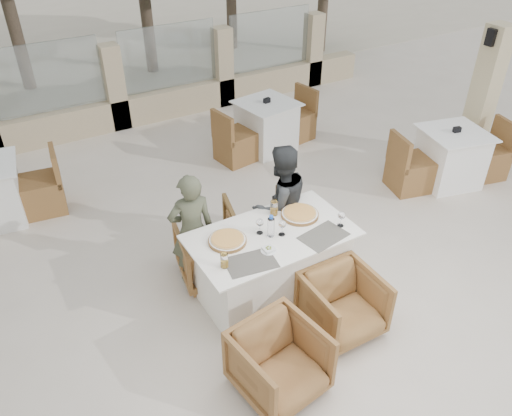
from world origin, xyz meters
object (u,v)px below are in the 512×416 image
wine_glass_centre (260,225)px  armchair_far_left (210,253)px  diner_right (280,205)px  diner_left (192,230)px  pizza_right (300,214)px  pizza_left (227,240)px  water_bottle (271,226)px  bg_table_b (267,126)px  beer_glass_left (224,260)px  bg_table_c (450,157)px  armchair_near_left (279,363)px  beer_glass_right (274,208)px  olive_dish (269,249)px  wine_glass_near (282,227)px  armchair_far_right (259,226)px  dining_table (271,265)px  wine_glass_corner (341,218)px  armchair_near_right (343,304)px

wine_glass_centre → armchair_far_left: bearing=122.7°
diner_right → diner_left: bearing=-9.1°
pizza_right → armchair_far_left: 1.05m
pizza_left → water_bottle: bearing=-17.0°
bg_table_b → water_bottle: bearing=-129.4°
pizza_left → beer_glass_left: beer_glass_left is taller
pizza_right → bg_table_c: (2.91, 0.53, -0.41)m
wine_glass_centre → armchair_near_left: bearing=-112.9°
bg_table_b → beer_glass_right: bearing=-128.7°
pizza_left → bg_table_c: size_ratio=0.22×
wine_glass_centre → olive_dish: (-0.07, -0.28, -0.07)m
beer_glass_left → olive_dish: 0.45m
pizza_right → wine_glass_near: 0.38m
beer_glass_left → diner_left: diner_left is taller
beer_glass_right → bg_table_b: size_ratio=0.09×
beer_glass_left → armchair_far_right: bearing=44.7°
beer_glass_right → water_bottle: bearing=-127.0°
dining_table → pizza_left: (-0.42, 0.11, 0.41)m
wine_glass_corner → olive_dish: wine_glass_corner is taller
water_bottle → diner_left: size_ratio=0.18×
armchair_near_left → pizza_right: bearing=42.1°
diner_right → wine_glass_centre: bearing=36.8°
wine_glass_near → armchair_far_right: size_ratio=0.26×
wine_glass_centre → beer_glass_right: (0.29, 0.20, -0.01)m
pizza_right → wine_glass_near: bearing=-152.3°
pizza_left → wine_glass_centre: size_ratio=1.97×
dining_table → armchair_near_right: (0.33, -0.75, -0.08)m
wine_glass_corner → armchair_far_left: wine_glass_corner is taller
pizza_left → armchair_near_right: pizza_left is taller
dining_table → beer_glass_left: bearing=-163.2°
wine_glass_centre → dining_table: bearing=-40.8°
wine_glass_near → bg_table_c: (3.23, 0.70, -0.48)m
pizza_right → armchair_near_left: size_ratio=0.55×
wine_glass_centre → armchair_far_left: 0.81m
bg_table_b → wine_glass_centre: bearing=-131.3°
wine_glass_centre → beer_glass_left: 0.58m
beer_glass_left → armchair_far_left: (0.20, 0.75, -0.54)m
dining_table → wine_glass_corner: wine_glass_corner is taller
beer_glass_left → beer_glass_right: bearing=29.6°
dining_table → pizza_right: pizza_right is taller
water_bottle → wine_glass_near: water_bottle is taller
pizza_right → wine_glass_corner: 0.43m
dining_table → armchair_near_left: bearing=-118.6°
wine_glass_corner → diner_left: 1.50m
wine_glass_near → armchair_near_left: 1.27m
wine_glass_corner → diner_right: size_ratio=0.13×
water_bottle → beer_glass_left: water_bottle is taller
wine_glass_centre → beer_glass_right: 0.35m
pizza_right → armchair_far_left: pizza_right is taller
armchair_far_right → olive_dish: bearing=78.2°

